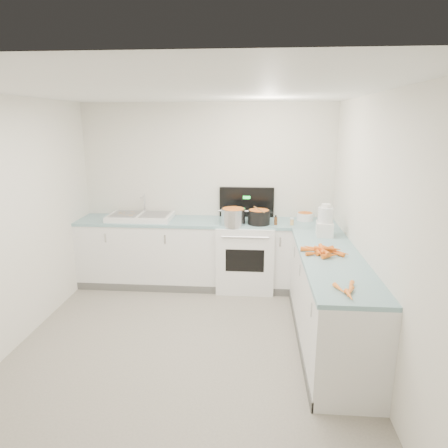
# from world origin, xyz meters

# --- Properties ---
(floor) EXTENTS (3.50, 4.00, 0.00)m
(floor) POSITION_xyz_m (0.00, 0.00, 0.00)
(floor) COLOR gray
(floor) RESTS_ON ground
(ceiling) EXTENTS (3.50, 4.00, 0.00)m
(ceiling) POSITION_xyz_m (0.00, 0.00, 2.50)
(ceiling) COLOR silver
(ceiling) RESTS_ON ground
(wall_back) EXTENTS (3.50, 0.00, 2.50)m
(wall_back) POSITION_xyz_m (0.00, 2.00, 1.25)
(wall_back) COLOR silver
(wall_back) RESTS_ON ground
(wall_front) EXTENTS (3.50, 0.00, 2.50)m
(wall_front) POSITION_xyz_m (0.00, -2.00, 1.25)
(wall_front) COLOR silver
(wall_front) RESTS_ON ground
(wall_left) EXTENTS (0.00, 4.00, 2.50)m
(wall_left) POSITION_xyz_m (-1.75, 0.00, 1.25)
(wall_left) COLOR silver
(wall_left) RESTS_ON ground
(wall_right) EXTENTS (0.00, 4.00, 2.50)m
(wall_right) POSITION_xyz_m (1.75, 0.00, 1.25)
(wall_right) COLOR silver
(wall_right) RESTS_ON ground
(counter_back) EXTENTS (3.50, 0.62, 0.94)m
(counter_back) POSITION_xyz_m (0.00, 1.70, 0.47)
(counter_back) COLOR white
(counter_back) RESTS_ON ground
(counter_right) EXTENTS (0.62, 2.20, 0.94)m
(counter_right) POSITION_xyz_m (1.45, 0.30, 0.47)
(counter_right) COLOR white
(counter_right) RESTS_ON ground
(stove) EXTENTS (0.76, 0.65, 1.36)m
(stove) POSITION_xyz_m (0.55, 1.69, 0.47)
(stove) COLOR white
(stove) RESTS_ON ground
(sink) EXTENTS (0.86, 0.52, 0.31)m
(sink) POSITION_xyz_m (-0.90, 1.70, 0.98)
(sink) COLOR white
(sink) RESTS_ON counter_back
(steel_pot) EXTENTS (0.38, 0.38, 0.23)m
(steel_pot) POSITION_xyz_m (0.39, 1.52, 1.04)
(steel_pot) COLOR silver
(steel_pot) RESTS_ON stove
(black_pot) EXTENTS (0.37, 0.37, 0.21)m
(black_pot) POSITION_xyz_m (0.72, 1.56, 1.02)
(black_pot) COLOR black
(black_pot) RESTS_ON stove
(wooden_spoon) EXTENTS (0.15, 0.37, 0.02)m
(wooden_spoon) POSITION_xyz_m (0.72, 1.56, 1.14)
(wooden_spoon) COLOR #AD7A47
(wooden_spoon) RESTS_ON black_pot
(mixing_bowl) EXTENTS (0.28, 0.28, 0.10)m
(mixing_bowl) POSITION_xyz_m (1.35, 1.82, 0.99)
(mixing_bowl) COLOR white
(mixing_bowl) RESTS_ON counter_back
(extract_bottle) EXTENTS (0.04, 0.04, 0.10)m
(extract_bottle) POSITION_xyz_m (0.94, 1.54, 0.99)
(extract_bottle) COLOR #593319
(extract_bottle) RESTS_ON counter_back
(spice_jar) EXTENTS (0.05, 0.05, 0.08)m
(spice_jar) POSITION_xyz_m (1.15, 1.54, 0.98)
(spice_jar) COLOR #E5B266
(spice_jar) RESTS_ON counter_back
(food_processor) EXTENTS (0.20, 0.24, 0.38)m
(food_processor) POSITION_xyz_m (1.49, 1.06, 1.10)
(food_processor) COLOR white
(food_processor) RESTS_ON counter_right
(carrot_pile) EXTENTS (0.48, 0.38, 0.09)m
(carrot_pile) POSITION_xyz_m (1.38, 0.38, 0.97)
(carrot_pile) COLOR orange
(carrot_pile) RESTS_ON counter_right
(peeled_carrots) EXTENTS (0.19, 0.35, 0.04)m
(peeled_carrots) POSITION_xyz_m (1.41, -0.56, 0.96)
(peeled_carrots) COLOR orange
(peeled_carrots) RESTS_ON counter_right
(peelings) EXTENTS (0.26, 0.26, 0.01)m
(peelings) POSITION_xyz_m (-1.10, 1.69, 1.02)
(peelings) COLOR tan
(peelings) RESTS_ON sink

